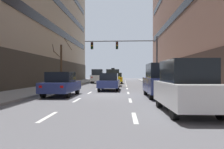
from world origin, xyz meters
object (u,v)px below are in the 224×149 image
(car_parked_0, at_px, (186,87))
(traffic_signal_0, at_px, (130,51))
(pedestrian_0, at_px, (178,78))
(street_tree_0, at_px, (61,63))
(car_driving_3, at_px, (61,84))
(taxi_driving_4, at_px, (116,78))
(car_driving_2, at_px, (109,82))
(taxi_driving_0, at_px, (113,78))
(taxi_driving_1, at_px, (117,77))
(pedestrian_1, at_px, (166,77))
(car_driving_5, at_px, (98,76))
(car_parked_1, at_px, (161,80))

(car_parked_0, xyz_separation_m, traffic_signal_0, (-1.62, 17.10, 3.18))
(pedestrian_0, bearing_deg, street_tree_0, 159.04)
(car_driving_3, bearing_deg, taxi_driving_4, 80.65)
(street_tree_0, relative_size, pedestrian_0, 3.28)
(car_driving_2, distance_m, car_driving_3, 5.92)
(taxi_driving_0, relative_size, car_driving_3, 0.97)
(car_driving_3, distance_m, pedestrian_0, 11.18)
(car_driving_3, distance_m, traffic_signal_0, 12.44)
(taxi_driving_1, relative_size, street_tree_0, 0.79)
(car_driving_2, distance_m, car_parked_0, 11.99)
(car_driving_2, distance_m, pedestrian_0, 6.51)
(taxi_driving_0, relative_size, taxi_driving_4, 0.95)
(pedestrian_1, bearing_deg, taxi_driving_4, 148.78)
(traffic_signal_0, bearing_deg, taxi_driving_1, 96.54)
(taxi_driving_0, bearing_deg, taxi_driving_4, 88.04)
(taxi_driving_4, bearing_deg, taxi_driving_0, -91.96)
(taxi_driving_1, relative_size, car_driving_3, 0.96)
(car_parked_0, bearing_deg, taxi_driving_0, 101.13)
(car_driving_5, xyz_separation_m, car_parked_1, (6.59, -21.09, -0.01))
(car_driving_5, bearing_deg, taxi_driving_4, -20.60)
(taxi_driving_0, bearing_deg, street_tree_0, -162.39)
(taxi_driving_4, distance_m, street_tree_0, 10.88)
(taxi_driving_0, xyz_separation_m, taxi_driving_1, (0.06, 16.08, -0.24))
(car_driving_2, distance_m, street_tree_0, 8.55)
(taxi_driving_0, relative_size, car_parked_1, 0.94)
(taxi_driving_0, relative_size, traffic_signal_0, 0.50)
(car_driving_5, height_order, car_parked_0, car_driving_5)
(car_parked_0, bearing_deg, taxi_driving_4, 97.76)
(taxi_driving_0, bearing_deg, car_driving_5, 109.84)
(street_tree_0, bearing_deg, car_parked_1, -48.98)
(taxi_driving_1, bearing_deg, car_parked_0, -84.01)
(taxi_driving_1, height_order, pedestrian_0, pedestrian_0)
(taxi_driving_0, xyz_separation_m, car_parked_0, (3.74, -19.00, 0.01))
(taxi_driving_4, height_order, car_driving_5, car_driving_5)
(taxi_driving_4, xyz_separation_m, pedestrian_1, (6.79, -4.12, 0.30))
(car_parked_1, bearing_deg, car_driving_2, 123.77)
(taxi_driving_1, distance_m, traffic_signal_0, 18.42)
(taxi_driving_0, height_order, pedestrian_1, taxi_driving_0)
(taxi_driving_0, distance_m, taxi_driving_4, 6.75)
(car_parked_1, relative_size, traffic_signal_0, 0.54)
(taxi_driving_4, height_order, car_parked_0, car_parked_0)
(car_driving_3, relative_size, car_parked_1, 0.97)
(car_driving_3, bearing_deg, taxi_driving_1, 83.99)
(car_parked_1, relative_size, pedestrian_1, 2.70)
(car_driving_5, xyz_separation_m, pedestrian_0, (9.30, -14.62, -0.01))
(taxi_driving_4, bearing_deg, car_driving_2, -90.89)
(car_parked_0, height_order, street_tree_0, street_tree_0)
(taxi_driving_4, xyz_separation_m, car_parked_0, (3.51, -25.75, 0.21))
(car_driving_2, xyz_separation_m, car_driving_3, (-2.98, -5.11, 0.03))
(car_parked_1, bearing_deg, car_driving_3, 176.01)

